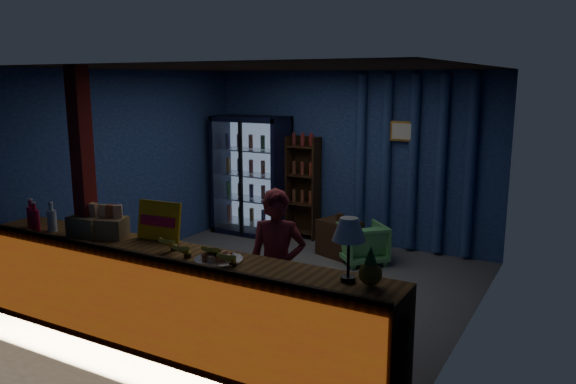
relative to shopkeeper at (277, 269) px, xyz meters
The scene contains 19 objects.
ground 1.73m from the shopkeeper, 120.86° to the left, with size 4.60×4.60×0.00m, color #515154.
room_walls 1.77m from the shopkeeper, 120.86° to the left, with size 4.60×4.60×4.60m.
counter 1.02m from the shopkeeper, 144.62° to the right, with size 4.40×0.57×0.99m.
support_post 2.01m from the shopkeeper, 163.18° to the right, with size 0.16×0.16×2.60m, color maroon.
beverage_cooler 4.02m from the shopkeeper, 125.81° to the left, with size 1.20×0.62×1.90m.
bottle_shelf 3.72m from the shopkeeper, 113.83° to the left, with size 0.50×0.28×1.60m.
curtain_folds 3.53m from the shopkeeper, 86.73° to the left, with size 1.74×0.14×2.50m.
framed_picture 3.58m from the shopkeeper, 89.18° to the left, with size 0.36×0.04×0.28m.
shopkeeper is the anchor object (origin of this frame).
green_chair 2.69m from the shopkeeper, 94.36° to the left, with size 0.58×0.60×0.55m, color #55AB5E.
side_table 2.88m from the shopkeeper, 102.22° to the left, with size 0.67×0.58×0.62m.
yellow_sign 1.22m from the shopkeeper, 162.89° to the right, with size 0.48×0.14×0.38m.
soda_bottles 2.54m from the shopkeeper, 164.66° to the right, with size 0.41×0.17×0.30m.
snack_box_left 1.93m from the shopkeeper, 161.95° to the right, with size 0.35×0.30×0.34m.
snack_box_centre 1.70m from the shopkeeper, 162.16° to the right, with size 0.37×0.34×0.32m.
pastry_tray 0.67m from the shopkeeper, 111.31° to the right, with size 0.42×0.42×0.07m.
banana_bunches 0.79m from the shopkeeper, 122.87° to the right, with size 0.93×0.28×0.15m.
table_lamp 1.21m from the shopkeeper, 28.38° to the right, with size 0.25×0.25×0.50m.
pineapple 1.27m from the shopkeeper, 24.86° to the right, with size 0.18×0.18×0.30m.
Camera 1 is at (3.32, -5.62, 2.47)m, focal length 35.00 mm.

